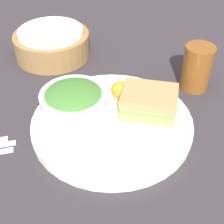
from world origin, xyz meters
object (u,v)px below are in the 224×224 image
salad_bowl (74,101)px  drink_glass (197,68)px  dressing_cup (94,140)px  bread_basket (52,43)px  sandwich (149,101)px  plate (112,123)px

salad_bowl → drink_glass: drink_glass is taller
dressing_cup → drink_glass: drink_glass is taller
bread_basket → sandwich: bearing=-59.0°
drink_glass → bread_basket: bearing=146.1°
plate → dressing_cup: dressing_cup is taller
sandwich → drink_glass: size_ratio=1.28×
salad_bowl → dressing_cup: size_ratio=2.37×
plate → drink_glass: bearing=24.1°
sandwich → bread_basket: size_ratio=0.68×
dressing_cup → bread_basket: 0.39m
dressing_cup → plate: bearing=55.9°
plate → bread_basket: size_ratio=1.63×
dressing_cup → bread_basket: bread_basket is taller
dressing_cup → bread_basket: size_ratio=0.28×
salad_bowl → bread_basket: salad_bowl is taller
salad_bowl → dressing_cup: (0.03, -0.10, -0.01)m
salad_bowl → drink_glass: bearing=12.7°
drink_glass → bread_basket: size_ratio=0.53×
salad_bowl → bread_basket: (-0.03, 0.28, -0.02)m
plate → dressing_cup: size_ratio=5.77×
plate → drink_glass: 0.24m
dressing_cup → drink_glass: (0.27, 0.17, 0.02)m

